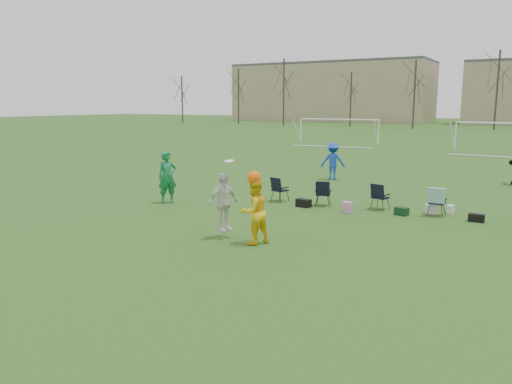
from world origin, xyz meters
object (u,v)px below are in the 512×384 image
Objects in this scene: center_contest at (242,207)px; goal_left at (338,125)px; goal_mid at (508,130)px; fielder_green_near at (167,177)px; fielder_blue at (333,161)px.

goal_left reaches higher than center_contest.
center_contest is at bearing -95.11° from goal_mid.
fielder_green_near is at bearing -87.48° from goal_left.
fielder_blue is at bearing 13.10° from fielder_green_near.
fielder_blue is 21.07m from goal_left.
fielder_blue is at bearing -107.06° from goal_mid.
goal_mid is (14.00, -2.00, 0.00)m from goal_left.
center_contest is 33.31m from goal_left.
fielder_green_near reaches higher than fielder_blue.
center_contest is 0.31× the size of goal_mid.
center_contest is (5.40, -3.29, -0.02)m from fielder_green_near.
goal_mid reaches higher than center_contest.
goal_mid is (10.21, 26.71, 0.91)m from fielder_green_near.
fielder_green_near is 28.97m from goal_left.
fielder_blue is 12.38m from center_contest.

